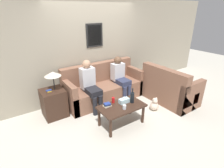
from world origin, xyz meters
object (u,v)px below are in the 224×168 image
(wine_bottle, at_px, (132,97))
(drinking_glass, at_px, (124,107))
(coffee_table, at_px, (122,109))
(couch_main, at_px, (103,88))
(person_right, at_px, (120,76))
(teddy_bear, at_px, (154,105))
(person_left, at_px, (90,84))
(couch_side, at_px, (169,90))

(wine_bottle, distance_m, drinking_glass, 0.34)
(coffee_table, bearing_deg, couch_main, 76.14)
(coffee_table, xyz_separation_m, drinking_glass, (-0.03, -0.13, 0.12))
(wine_bottle, xyz_separation_m, person_right, (0.46, 1.05, 0.06))
(coffee_table, relative_size, teddy_bear, 2.92)
(person_left, bearing_deg, coffee_table, -77.85)
(person_left, height_order, person_right, person_left)
(person_left, distance_m, teddy_bear, 1.68)
(person_left, bearing_deg, drinking_glass, -80.89)
(coffee_table, bearing_deg, drinking_glass, -103.91)
(couch_main, xyz_separation_m, drinking_glass, (-0.33, -1.35, 0.16))
(couch_side, distance_m, wine_bottle, 1.44)
(couch_main, bearing_deg, coffee_table, -103.86)
(person_left, relative_size, teddy_bear, 3.66)
(couch_main, height_order, coffee_table, couch_main)
(couch_side, distance_m, person_left, 2.12)
(drinking_glass, xyz_separation_m, person_left, (-0.18, 1.13, 0.16))
(coffee_table, distance_m, person_left, 1.05)
(person_left, relative_size, person_right, 1.05)
(couch_side, xyz_separation_m, coffee_table, (-1.69, -0.11, 0.05))
(coffee_table, xyz_separation_m, teddy_bear, (1.03, -0.00, -0.25))
(couch_side, distance_m, coffee_table, 1.69)
(coffee_table, bearing_deg, teddy_bear, -0.12)
(drinking_glass, bearing_deg, teddy_bear, 7.05)
(couch_main, xyz_separation_m, wine_bottle, (-0.03, -1.24, 0.24))
(drinking_glass, bearing_deg, couch_main, 76.14)
(couch_main, bearing_deg, person_left, -156.16)
(person_left, xyz_separation_m, person_right, (0.94, 0.04, -0.02))
(couch_main, height_order, person_left, person_left)
(couch_main, xyz_separation_m, teddy_bear, (0.73, -1.22, -0.20))
(couch_side, bearing_deg, couch_main, 51.24)
(couch_main, relative_size, coffee_table, 2.20)
(coffee_table, xyz_separation_m, wine_bottle, (0.27, -0.02, 0.20))
(couch_main, xyz_separation_m, coffee_table, (-0.30, -1.22, 0.05))
(drinking_glass, distance_m, person_right, 1.40)
(couch_main, bearing_deg, wine_bottle, -91.32)
(drinking_glass, distance_m, person_left, 1.15)
(person_right, bearing_deg, couch_side, -44.03)
(couch_main, distance_m, couch_side, 1.78)
(wine_bottle, xyz_separation_m, drinking_glass, (-0.31, -0.12, -0.08))
(coffee_table, relative_size, person_right, 0.84)
(drinking_glass, bearing_deg, coffee_table, 76.09)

